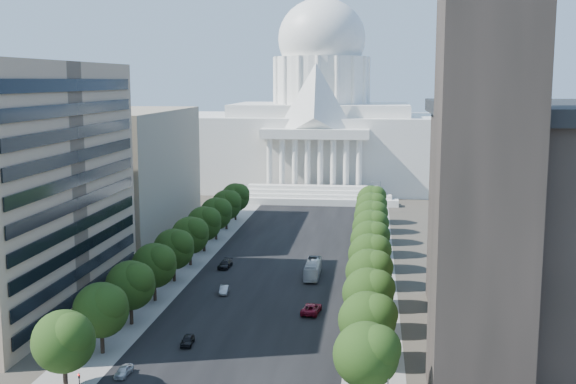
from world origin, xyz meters
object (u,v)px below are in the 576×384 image
at_px(car_silver, 224,290).
at_px(car_parked, 124,371).
at_px(car_dark_a, 187,341).
at_px(car_red, 311,309).
at_px(car_dark_b, 225,264).
at_px(city_bus, 313,269).

relative_size(car_silver, car_parked, 1.09).
relative_size(car_dark_a, car_silver, 0.97).
height_order(car_dark_a, car_red, car_red).
distance_m(car_silver, car_red, 18.51).
relative_size(car_silver, car_dark_b, 0.79).
relative_size(car_red, car_dark_b, 1.10).
bearing_deg(car_red, car_parked, 59.38).
bearing_deg(car_dark_a, city_bus, 65.58).
relative_size(car_dark_a, city_bus, 0.36).
bearing_deg(car_parked, city_bus, 71.54).
relative_size(car_parked, city_bus, 0.34).
distance_m(car_dark_a, car_parked, 12.59).
xyz_separation_m(car_red, city_bus, (-1.64, 21.69, 0.74)).
height_order(car_dark_a, car_parked, car_dark_a).
height_order(car_dark_b, car_parked, car_dark_b).
bearing_deg(car_dark_a, car_silver, 86.58).
xyz_separation_m(car_silver, car_red, (16.15, -9.04, 0.12)).
bearing_deg(city_bus, car_parked, -111.96).
height_order(car_red, car_parked, car_red).
xyz_separation_m(car_dark_a, car_silver, (0.04, 25.09, 0.00)).
bearing_deg(car_dark_b, city_bus, -10.03).
xyz_separation_m(car_dark_a, car_dark_b, (-3.35, 42.20, 0.08)).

